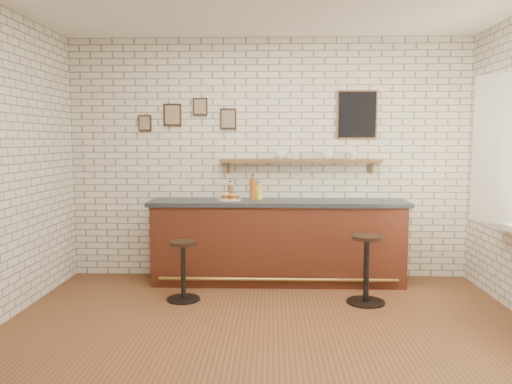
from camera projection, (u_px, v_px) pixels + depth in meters
ground at (266, 336)px, 4.45m from camera, size 5.00×5.00×0.00m
bar_counter at (278, 241)px, 6.08m from camera, size 3.10×0.65×1.01m
sandwich_plate at (230, 200)px, 6.06m from camera, size 0.28×0.28×0.01m
ciabatta_sandwich at (230, 196)px, 6.05m from camera, size 0.23×0.16×0.07m
potato_chips at (229, 199)px, 6.05m from camera, size 0.25×0.19×0.00m
bitters_bottle_brown at (231, 192)px, 6.16m from camera, size 0.07×0.07×0.23m
bitters_bottle_white at (231, 191)px, 6.16m from camera, size 0.07×0.07×0.26m
bitters_bottle_amber at (253, 189)px, 6.15m from camera, size 0.08×0.08×0.31m
condiment_bottle_yellow at (259, 192)px, 6.15m from camera, size 0.07×0.07×0.21m
bar_stool_left at (183, 269)px, 5.41m from camera, size 0.36×0.36×0.65m
bar_stool_right at (366, 267)px, 5.30m from camera, size 0.42×0.42×0.73m
wall_shelf at (300, 161)px, 6.17m from camera, size 2.00×0.18×0.18m
shelf_cup_a at (281, 155)px, 6.17m from camera, size 0.18×0.18×0.10m
shelf_cup_b at (296, 156)px, 6.16m from camera, size 0.13×0.13×0.09m
shelf_cup_c at (327, 155)px, 6.15m from camera, size 0.15×0.15×0.10m
shelf_cup_d at (353, 156)px, 6.14m from camera, size 0.14×0.14×0.09m
back_wall_decor at (286, 115)px, 6.20m from camera, size 2.96×0.02×0.56m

